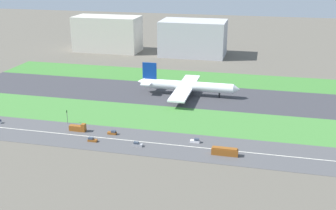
% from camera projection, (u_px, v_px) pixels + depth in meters
% --- Properties ---
extents(ground_plane, '(800.00, 800.00, 0.00)m').
position_uv_depth(ground_plane, '(177.00, 95.00, 257.24)').
color(ground_plane, '#5B564C').
extents(runway, '(280.00, 46.00, 0.10)m').
position_uv_depth(runway, '(177.00, 95.00, 257.23)').
color(runway, '#38383D').
rests_on(runway, ground_plane).
extents(grass_median_north, '(280.00, 36.00, 0.10)m').
position_uv_depth(grass_median_north, '(188.00, 77.00, 294.80)').
color(grass_median_north, '#3D7A33').
rests_on(grass_median_north, ground_plane).
extents(grass_median_south, '(280.00, 36.00, 0.10)m').
position_uv_depth(grass_median_south, '(161.00, 118.00, 219.66)').
color(grass_median_south, '#427F38').
rests_on(grass_median_south, ground_plane).
extents(highway, '(280.00, 28.00, 0.10)m').
position_uv_depth(highway, '(144.00, 142.00, 190.33)').
color(highway, '#4C4C4F').
rests_on(highway, ground_plane).
extents(highway_centerline, '(266.00, 0.50, 0.01)m').
position_uv_depth(highway_centerline, '(144.00, 142.00, 190.31)').
color(highway_centerline, silver).
rests_on(highway_centerline, highway).
extents(airliner, '(65.00, 56.00, 19.70)m').
position_uv_depth(airliner, '(186.00, 86.00, 253.91)').
color(airliner, white).
rests_on(airliner, runway).
extents(car_6, '(4.40, 1.80, 2.00)m').
position_uv_depth(car_6, '(137.00, 144.00, 185.82)').
color(car_6, '#99999E').
rests_on(car_6, highway).
extents(car_0, '(4.40, 1.80, 2.00)m').
position_uv_depth(car_0, '(92.00, 140.00, 190.61)').
color(car_0, brown).
rests_on(car_0, highway).
extents(car_1, '(4.40, 1.80, 2.00)m').
position_uv_depth(car_1, '(112.00, 133.00, 198.40)').
color(car_1, brown).
rests_on(car_1, highway).
extents(bus_1, '(11.60, 2.50, 3.50)m').
position_uv_depth(bus_1, '(225.00, 151.00, 176.94)').
color(bus_1, brown).
rests_on(bus_1, highway).
extents(truck_0, '(8.40, 2.50, 4.00)m').
position_uv_depth(truck_0, '(78.00, 128.00, 202.04)').
color(truck_0, brown).
rests_on(truck_0, highway).
extents(car_5, '(4.40, 1.80, 2.00)m').
position_uv_depth(car_5, '(195.00, 141.00, 189.54)').
color(car_5, silver).
rests_on(car_5, highway).
extents(traffic_light, '(0.36, 0.50, 7.20)m').
position_uv_depth(traffic_light, '(67.00, 116.00, 210.58)').
color(traffic_light, '#4C4C51').
rests_on(traffic_light, highway).
extents(terminal_building, '(59.95, 28.37, 31.89)m').
position_uv_depth(terminal_building, '(107.00, 34.00, 375.72)').
color(terminal_building, beige).
rests_on(terminal_building, ground_plane).
extents(hangar_building, '(56.71, 35.18, 30.69)m').
position_uv_depth(hangar_building, '(193.00, 38.00, 358.59)').
color(hangar_building, '#B2B2B7').
rests_on(hangar_building, ground_plane).
extents(fuel_tank_west, '(16.19, 16.19, 14.68)m').
position_uv_depth(fuel_tank_west, '(189.00, 38.00, 405.17)').
color(fuel_tank_west, silver).
rests_on(fuel_tank_west, ground_plane).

